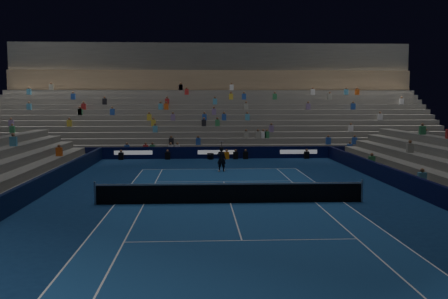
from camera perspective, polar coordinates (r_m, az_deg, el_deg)
ground at (r=23.94m, az=0.73°, el=-6.19°), size 90.00×90.00×0.00m
court_surface at (r=23.94m, az=0.73°, el=-6.18°), size 10.97×23.77×0.01m
sponsor_barrier_far at (r=42.15m, az=-0.86°, el=-0.36°), size 44.00×0.25×1.00m
sponsor_barrier_east at (r=26.30m, az=22.40°, el=-4.44°), size 0.25×37.00×1.00m
sponsor_barrier_west at (r=25.18m, az=-21.97°, el=-4.86°), size 0.25×37.00×1.00m
grandstand_main at (r=51.33m, az=-1.24°, el=3.94°), size 44.00×15.20×11.20m
tennis_net at (r=23.85m, az=0.73°, el=-5.00°), size 12.90×0.10×1.10m
tennis_player at (r=34.44m, az=-0.30°, el=-1.10°), size 0.72×0.57×1.73m
broadcast_camera at (r=41.57m, az=-1.57°, el=-0.76°), size 0.53×0.89×0.51m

